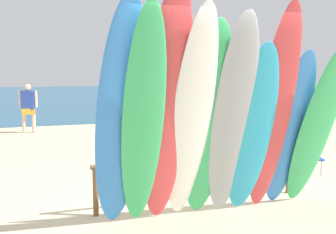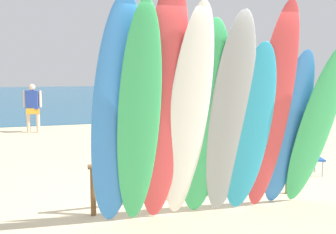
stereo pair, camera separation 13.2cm
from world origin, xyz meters
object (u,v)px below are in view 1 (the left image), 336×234
beachgoer_midbeach (196,102)px  beachgoer_photographing (28,105)px  surfboard_white_3 (191,119)px  surfboard_red_7 (274,113)px  surfboard_green_1 (143,122)px  beach_chair_red (279,135)px  surfboard_teal_6 (252,131)px  surfboard_blue_8 (290,131)px  surfboard_rack (201,166)px  beachgoer_by_water (217,106)px  surfboard_grey_5 (233,119)px  surfboard_blue_0 (121,119)px  surfboard_green_4 (207,123)px  surfboard_red_2 (167,111)px  surfboard_green_9 (316,129)px  beach_chair_blue (303,149)px

beachgoer_midbeach → beachgoer_photographing: (-4.63, 2.10, -0.13)m
surfboard_white_3 → beachgoer_midbeach: surfboard_white_3 is taller
surfboard_white_3 → surfboard_red_7: (1.11, -0.02, 0.04)m
surfboard_green_1 → beach_chair_red: surfboard_green_1 is taller
surfboard_teal_6 → beachgoer_midbeach: 6.52m
surfboard_red_7 → surfboard_blue_8: surfboard_red_7 is taller
surfboard_white_3 → surfboard_blue_8: size_ratio=1.23×
surfboard_rack → beachgoer_by_water: beachgoer_by_water is taller
surfboard_blue_8 → surfboard_white_3: bearing=-174.6°
beachgoer_photographing → surfboard_green_1: bearing=117.4°
surfboard_teal_6 → surfboard_red_7: 0.36m
surfboard_rack → surfboard_grey_5: surfboard_grey_5 is taller
surfboard_rack → beachgoer_midbeach: size_ratio=1.77×
surfboard_blue_0 → beachgoer_by_water: 6.04m
surfboard_rack → beach_chair_red: beach_chair_red is taller
surfboard_rack → beachgoer_photographing: beachgoer_photographing is taller
surfboard_blue_0 → surfboard_grey_5: size_ratio=1.04×
surfboard_green_4 → surfboard_red_2: bearing=-167.0°
surfboard_green_4 → surfboard_teal_6: (0.60, -0.04, -0.12)m
surfboard_white_3 → surfboard_teal_6: surfboard_white_3 is taller
surfboard_green_4 → beachgoer_photographing: surfboard_green_4 is taller
surfboard_white_3 → surfboard_green_9: 1.79m
surfboard_blue_0 → beachgoer_midbeach: size_ratio=1.60×
surfboard_red_2 → beach_chair_blue: bearing=29.1°
surfboard_rack → surfboard_green_1: bearing=-144.3°
surfboard_rack → beachgoer_photographing: (-2.30, 7.68, 0.33)m
surfboard_blue_8 → surfboard_red_7: bearing=-159.3°
surfboard_rack → surfboard_blue_0: bearing=-152.6°
surfboard_green_1 → surfboard_red_7: bearing=4.2°
surfboard_green_4 → surfboard_white_3: bearing=-158.4°
beachgoer_by_water → beach_chair_blue: (0.21, -3.16, -0.54)m
surfboard_rack → beachgoer_midbeach: beachgoer_midbeach is taller
surfboard_white_3 → surfboard_green_4: (0.24, 0.07, -0.08)m
surfboard_blue_0 → beachgoer_photographing: surfboard_blue_0 is taller
surfboard_green_1 → surfboard_white_3: bearing=7.7°
surfboard_red_7 → beachgoer_by_water: size_ratio=1.65×
surfboard_rack → surfboard_white_3: (-0.43, -0.70, 0.76)m
surfboard_red_2 → beach_chair_red: surfboard_red_2 is taller
surfboard_grey_5 → beachgoer_photographing: 8.72m
surfboard_red_7 → beach_chair_red: bearing=58.8°
surfboard_grey_5 → surfboard_blue_0: bearing=-177.1°
surfboard_green_4 → beach_chair_blue: 3.29m
surfboard_green_1 → surfboard_red_2: size_ratio=0.93×
surfboard_grey_5 → beachgoer_by_water: bearing=70.3°
beachgoer_midbeach → beachgoer_photographing: bearing=170.9°
surfboard_grey_5 → beachgoer_photographing: size_ratio=1.76×
surfboard_red_2 → beach_chair_blue: 3.84m
surfboard_red_2 → beachgoer_midbeach: surfboard_red_2 is taller
surfboard_grey_5 → surfboard_rack: bearing=103.3°
surfboard_blue_0 → surfboard_red_2: bearing=-10.8°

